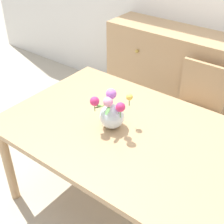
% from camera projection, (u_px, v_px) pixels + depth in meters
% --- Properties ---
extents(ground_plane, '(12.00, 12.00, 0.00)m').
position_uv_depth(ground_plane, '(123.00, 203.00, 2.57)').
color(ground_plane, '#B7AD99').
extents(dining_table, '(1.66, 1.13, 0.76)m').
position_uv_depth(dining_table, '(125.00, 138.00, 2.19)').
color(dining_table, tan).
rests_on(dining_table, ground_plane).
extents(chair_far, '(0.42, 0.42, 0.90)m').
position_uv_depth(chair_far, '(195.00, 107.00, 2.81)').
color(chair_far, tan).
rests_on(chair_far, ground_plane).
extents(dresser, '(1.40, 0.47, 1.00)m').
position_uv_depth(dresser, '(172.00, 76.00, 3.33)').
color(dresser, tan).
rests_on(dresser, ground_plane).
extents(flower_vase, '(0.24, 0.24, 0.28)m').
position_uv_depth(flower_vase, '(112.00, 113.00, 2.09)').
color(flower_vase, silver).
rests_on(flower_vase, dining_table).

